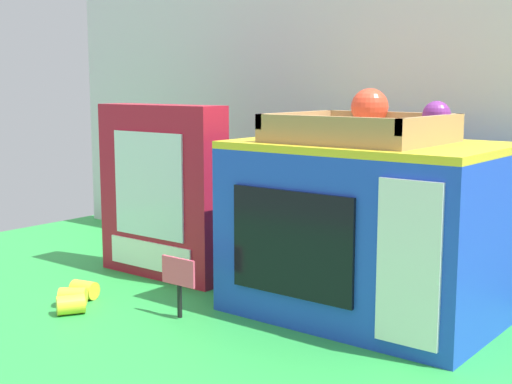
# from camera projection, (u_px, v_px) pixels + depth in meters

# --- Properties ---
(ground_plane) EXTENTS (1.70, 1.70, 0.00)m
(ground_plane) POSITION_uv_depth(u_px,v_px,m) (257.00, 293.00, 1.29)
(ground_plane) COLOR green
(ground_plane) RESTS_ON ground
(display_back_panel) EXTENTS (1.61, 0.03, 0.66)m
(display_back_panel) POSITION_uv_depth(u_px,v_px,m) (345.00, 108.00, 1.47)
(display_back_panel) COLOR silver
(display_back_panel) RESTS_ON ground
(toy_microwave) EXTENTS (0.42, 0.29, 0.29)m
(toy_microwave) POSITION_uv_depth(u_px,v_px,m) (368.00, 229.00, 1.15)
(toy_microwave) COLOR blue
(toy_microwave) RESTS_ON ground
(food_groups_crate) EXTENTS (0.26, 0.23, 0.09)m
(food_groups_crate) POSITION_uv_depth(u_px,v_px,m) (365.00, 128.00, 1.14)
(food_groups_crate) COLOR #A37F51
(food_groups_crate) RESTS_ON toy_microwave
(cookie_set_box) EXTENTS (0.29, 0.07, 0.34)m
(cookie_set_box) POSITION_uv_depth(u_px,v_px,m) (162.00, 192.00, 1.38)
(cookie_set_box) COLOR #B2192D
(cookie_set_box) RESTS_ON ground
(price_sign) EXTENTS (0.07, 0.01, 0.10)m
(price_sign) POSITION_uv_depth(u_px,v_px,m) (179.00, 278.00, 1.14)
(price_sign) COLOR black
(price_sign) RESTS_ON ground
(loose_toy_banana) EXTENTS (0.10, 0.12, 0.03)m
(loose_toy_banana) POSITION_uv_depth(u_px,v_px,m) (76.00, 297.00, 1.21)
(loose_toy_banana) COLOR yellow
(loose_toy_banana) RESTS_ON ground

